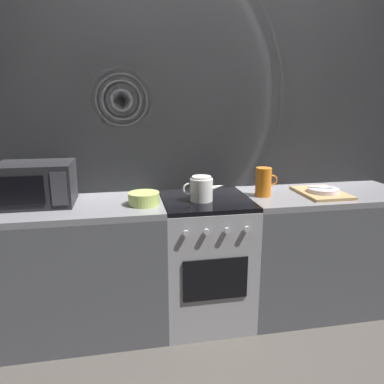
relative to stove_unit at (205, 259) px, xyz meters
The scene contains 10 objects.
ground_plane 0.45m from the stove_unit, 90.00° to the left, with size 8.00×8.00×0.00m, color #47423D.
back_wall 0.82m from the stove_unit, 90.00° to the left, with size 3.60×0.05×2.40m.
counter_left 0.90m from the stove_unit, behind, with size 1.20×0.60×0.90m.
stove_unit is the anchor object (origin of this frame).
counter_right 0.90m from the stove_unit, ahead, with size 1.20×0.60×0.90m.
microwave 1.24m from the stove_unit, behind, with size 0.46×0.35×0.27m.
kettle 0.54m from the stove_unit, 129.99° to the right, with size 0.28×0.15×0.17m.
mixing_bowl 0.65m from the stove_unit, behind, with size 0.20×0.20×0.08m, color #B7D166.
pitcher 0.69m from the stove_unit, ahead, with size 0.16×0.11×0.20m.
dish_pile 0.96m from the stove_unit, ahead, with size 0.30×0.40×0.06m.
Camera 1 is at (-0.53, -2.32, 1.55)m, focal length 33.89 mm.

